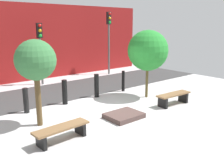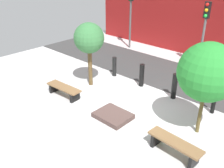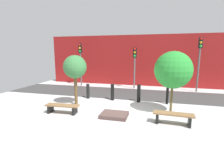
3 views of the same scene
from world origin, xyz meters
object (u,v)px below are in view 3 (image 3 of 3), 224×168
Objects in this scene: bench_right at (173,116)px; traffic_light_mid_west at (135,60)px; bench_left at (62,107)px; bollard_far_left at (88,91)px; planter_bed at (114,115)px; tree_behind_right_bench at (173,70)px; traffic_light_west at (80,57)px; bollard_left at (112,92)px; tree_behind_left_bench at (75,67)px; traffic_light_mid_east at (200,55)px; bollard_center at (139,93)px; bollard_right at (167,95)px.

bench_right is 0.50× the size of traffic_light_mid_west.
bench_left is 1.76× the size of bollard_far_left.
bench_left reaches higher than planter_bed.
traffic_light_west is at bearing 143.56° from tree_behind_right_bench.
bollard_left is at bearing 55.61° from bench_left.
tree_behind_right_bench reaches higher than tree_behind_left_bench.
bench_right is 4.44m from bollard_left.
bench_left is 10.25m from traffic_light_mid_east.
tree_behind_left_bench is at bearing -68.00° from traffic_light_west.
planter_bed is at bearing -48.22° from bollard_far_left.
bollard_center is at bearing 73.41° from planter_bed.
traffic_light_west reaches higher than bench_right.
bollard_left is at bearing 106.59° from planter_bed.
bench_left is at bearing -90.00° from tree_behind_left_bench.
planter_bed is 3.49m from tree_behind_left_bench.
tree_behind_right_bench is 0.91× the size of traffic_light_mid_west.
tree_behind_right_bench is 2.95× the size of bollard_right.
bollard_center is (0.81, 2.71, 0.45)m from planter_bed.
bollard_center is (1.62, 0.00, 0.02)m from bollard_left.
bench_right is at bearing -90.00° from tree_behind_right_bench.
tree_behind_left_bench is 3.97m from bollard_center.
traffic_light_mid_west is 0.82× the size of traffic_light_mid_east.
bench_right is (5.09, 0.00, 0.03)m from bench_left.
traffic_light_mid_east reaches higher than bench_left.
bench_right is at bearing -16.18° from tree_behind_left_bench.
bollard_right is (4.97, 1.44, -1.60)m from tree_behind_left_bench.
bollard_left is at bearing 142.61° from bench_right.
bollard_right is (4.97, 2.91, 0.20)m from bench_left.
bollard_right is at bearing -120.22° from traffic_light_mid_east.
bench_right is 2.30m from tree_behind_right_bench.
bollard_center is 1.62m from bollard_right.
bench_right is 10.20m from traffic_light_west.
bollard_center is at bearing -134.87° from traffic_light_mid_east.
traffic_light_west reaches higher than traffic_light_mid_west.
bollard_far_left is at bearing 180.00° from bollard_left.
bollard_left is at bearing -101.67° from traffic_light_mid_west.
planter_bed is at bearing -90.00° from traffic_light_mid_west.
bench_right is at bearing -4.50° from planter_bed.
bench_right is 2.92m from bollard_right.
tree_behind_left_bench reaches higher than bollard_center.
tree_behind_left_bench is 5.09m from tree_behind_right_bench.
traffic_light_mid_east reaches higher than bollard_left.
planter_bed is at bearing -73.41° from bollard_left.
bench_right is 5.76m from bollard_far_left.
tree_behind_right_bench is at bearing -64.58° from traffic_light_mid_west.
tree_behind_left_bench is (0.00, 1.48, 1.80)m from bench_left.
traffic_light_mid_east is (2.28, 3.92, 2.23)m from bollard_right.
planter_bed is 1.21× the size of bollard_right.
traffic_light_mid_west is at bearing 65.96° from bench_left.
traffic_light_mid_west is (0.81, 3.91, 1.77)m from bollard_left.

